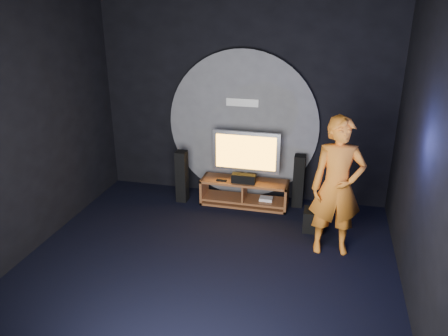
{
  "coord_description": "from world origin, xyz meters",
  "views": [
    {
      "loc": [
        1.41,
        -4.69,
        3.37
      ],
      "look_at": [
        0.01,
        1.05,
        1.05
      ],
      "focal_mm": 35.0,
      "sensor_mm": 36.0,
      "label": 1
    }
  ],
  "objects_px": {
    "media_console": "(245,194)",
    "subwoofer": "(313,220)",
    "player": "(337,187)",
    "tower_speaker_right": "(299,181)",
    "tv": "(246,154)",
    "tower_speaker_left": "(182,176)"
  },
  "relations": [
    {
      "from": "tower_speaker_left",
      "to": "player",
      "type": "height_order",
      "value": "player"
    },
    {
      "from": "tv",
      "to": "tower_speaker_right",
      "type": "relative_size",
      "value": 1.25
    },
    {
      "from": "tv",
      "to": "subwoofer",
      "type": "distance_m",
      "value": 1.58
    },
    {
      "from": "tower_speaker_right",
      "to": "player",
      "type": "height_order",
      "value": "player"
    },
    {
      "from": "tv",
      "to": "media_console",
      "type": "bearing_deg",
      "value": -84.27
    },
    {
      "from": "subwoofer",
      "to": "player",
      "type": "height_order",
      "value": "player"
    },
    {
      "from": "tower_speaker_left",
      "to": "tower_speaker_right",
      "type": "distance_m",
      "value": 2.01
    },
    {
      "from": "tv",
      "to": "player",
      "type": "distance_m",
      "value": 1.93
    },
    {
      "from": "tower_speaker_right",
      "to": "player",
      "type": "distance_m",
      "value": 1.55
    },
    {
      "from": "tv",
      "to": "subwoofer",
      "type": "xyz_separation_m",
      "value": [
        1.21,
        -0.7,
        -0.75
      ]
    },
    {
      "from": "tower_speaker_right",
      "to": "subwoofer",
      "type": "height_order",
      "value": "tower_speaker_right"
    },
    {
      "from": "tv",
      "to": "player",
      "type": "relative_size",
      "value": 0.58
    },
    {
      "from": "tower_speaker_left",
      "to": "subwoofer",
      "type": "relative_size",
      "value": 2.71
    },
    {
      "from": "media_console",
      "to": "subwoofer",
      "type": "height_order",
      "value": "media_console"
    },
    {
      "from": "media_console",
      "to": "subwoofer",
      "type": "relative_size",
      "value": 4.4
    },
    {
      "from": "media_console",
      "to": "subwoofer",
      "type": "bearing_deg",
      "value": -27.58
    },
    {
      "from": "media_console",
      "to": "tower_speaker_right",
      "type": "xyz_separation_m",
      "value": [
        0.89,
        0.18,
        0.26
      ]
    },
    {
      "from": "media_console",
      "to": "subwoofer",
      "type": "distance_m",
      "value": 1.36
    },
    {
      "from": "tower_speaker_left",
      "to": "player",
      "type": "xyz_separation_m",
      "value": [
        2.58,
        -1.05,
        0.52
      ]
    },
    {
      "from": "tv",
      "to": "tower_speaker_left",
      "type": "relative_size",
      "value": 1.25
    },
    {
      "from": "tv",
      "to": "tower_speaker_left",
      "type": "distance_m",
      "value": 1.2
    },
    {
      "from": "player",
      "to": "tower_speaker_right",
      "type": "bearing_deg",
      "value": 104.6
    }
  ]
}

